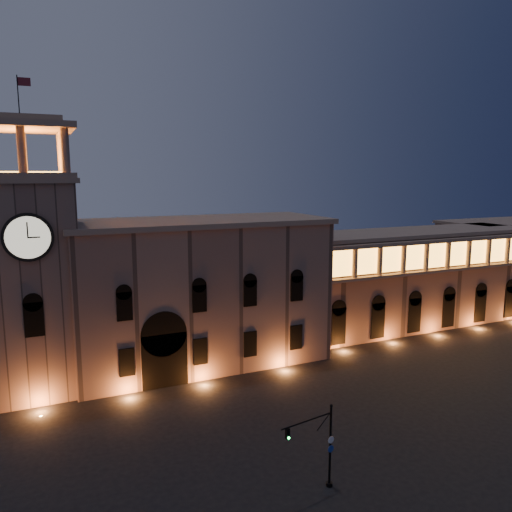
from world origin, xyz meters
The scene contains 6 objects.
ground centered at (0.00, 0.00, 0.00)m, with size 160.00×160.00×0.00m, color black.
government_building centered at (-2.08, 21.93, 8.77)m, with size 30.80×12.80×17.60m.
clock_tower centered at (-20.50, 20.98, 12.50)m, with size 9.80×9.80×32.40m.
colonnade_wing centered at (32.00, 23.92, 7.33)m, with size 40.60×11.50×14.50m.
secondary_building centered at (58.00, 30.00, 7.00)m, with size 20.00×12.00×14.00m, color #7B5B4E.
traffic_light centered at (-1.90, -6.24, 3.40)m, with size 4.67×1.09×6.47m.
Camera 1 is at (-19.78, -34.72, 22.77)m, focal length 35.00 mm.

